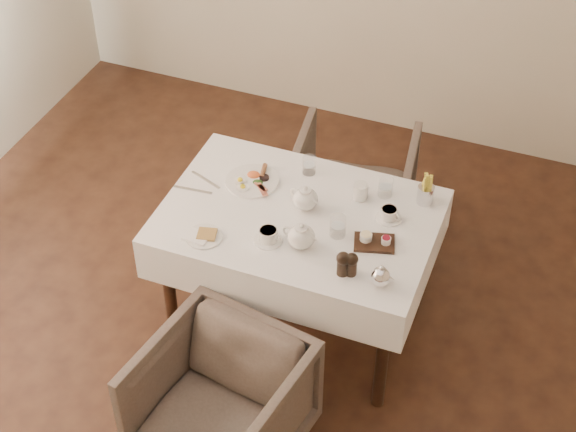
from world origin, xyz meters
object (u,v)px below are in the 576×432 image
(table, at_px, (298,233))
(armchair_near, at_px, (221,404))
(armchair_far, at_px, (353,187))
(breakfast_plate, at_px, (253,180))
(teapot_centre, at_px, (305,197))

(table, bearing_deg, armchair_near, -93.49)
(armchair_near, relative_size, armchair_far, 1.00)
(armchair_far, xyz_separation_m, breakfast_plate, (-0.33, -0.65, 0.46))
(armchair_near, relative_size, breakfast_plate, 2.60)
(table, height_order, breakfast_plate, breakfast_plate)
(table, relative_size, teapot_centre, 7.75)
(armchair_near, height_order, breakfast_plate, breakfast_plate)
(table, relative_size, armchair_far, 1.90)
(table, distance_m, armchair_near, 0.89)
(armchair_near, relative_size, teapot_centre, 4.09)
(armchair_near, height_order, armchair_far, armchair_near)
(armchair_near, xyz_separation_m, teapot_centre, (0.06, 0.88, 0.51))
(table, relative_size, breakfast_plate, 4.93)
(breakfast_plate, bearing_deg, armchair_far, 76.31)
(teapot_centre, bearing_deg, breakfast_plate, -179.67)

